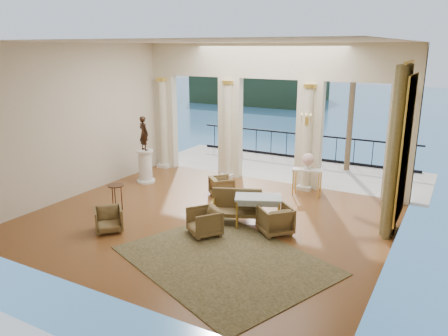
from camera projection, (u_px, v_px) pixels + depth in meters
The scene contains 23 objects.
floor at pixel (208, 219), 11.48m from camera, with size 9.00×9.00×0.00m, color #54320F.
room_walls at pixel (181, 116), 9.76m from camera, with size 9.00×9.00×9.00m.
arcade at pixel (268, 105), 14.00m from camera, with size 9.00×0.56×4.50m.
terrace at pixel (287, 169), 16.38m from camera, with size 10.00×3.60×0.10m, color #A59A8B.
balustrade at pixel (302, 149), 17.60m from camera, with size 9.00×0.06×1.03m.
palm_tree at pixel (355, 55), 15.00m from camera, with size 2.00×2.00×4.50m.
headland at pixel (261, 86), 85.26m from camera, with size 22.00×18.00×6.00m, color black.
sea at pixel (420, 120), 63.62m from camera, with size 160.00×160.00×0.00m, color teal.
curtain at pixel (397, 151), 10.20m from camera, with size 0.33×1.40×4.09m.
window_frame at pixel (406, 149), 10.09m from camera, with size 0.04×1.60×3.40m, color #E8C04C.
wall_sconce at pixel (307, 121), 13.18m from camera, with size 0.30×0.11×0.33m.
rug at pixel (224, 260), 9.26m from camera, with size 4.14×3.22×0.02m, color #2F3217.
armchair_a at pixel (108, 218), 10.67m from camera, with size 0.64×0.60×0.66m, color #42311A.
armchair_b at pixel (204, 221), 10.44m from camera, with size 0.70×0.66×0.73m, color #42311A.
armchair_c at pixel (275, 218), 10.53m from camera, with size 0.74×0.69×0.76m, color #42311A.
armchair_d at pixel (222, 186), 13.16m from camera, with size 0.65×0.61×0.67m, color #42311A.
settee at pixel (237, 206), 11.21m from camera, with size 1.40×1.01×0.85m.
game_table at pixel (258, 200), 10.87m from camera, with size 1.30×1.05×0.79m.
pedestal at pixel (145, 167), 14.49m from camera, with size 0.60×0.60×1.11m.
statue at pixel (144, 133), 14.18m from camera, with size 0.41×0.27×1.12m, color #301F15.
console_table at pixel (307, 174), 13.08m from camera, with size 0.95×0.54×0.85m.
urn at pixel (308, 160), 12.97m from camera, with size 0.37×0.37×0.49m.
side_table at pixel (116, 188), 11.99m from camera, with size 0.45×0.45×0.73m.
Camera 1 is at (5.56, -9.14, 4.39)m, focal length 35.00 mm.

